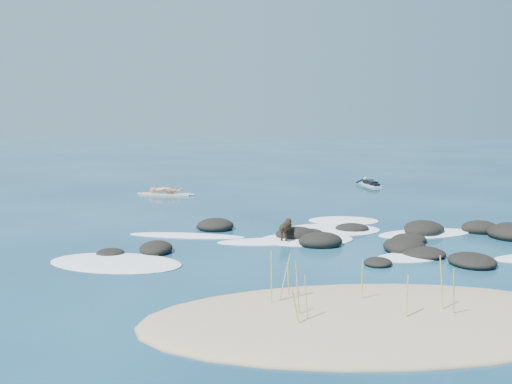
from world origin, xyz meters
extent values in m
plane|color=#0A2642|center=(0.00, 0.00, 0.00)|extent=(160.00, 160.00, 0.00)
ellipsoid|color=#9E8966|center=(0.00, -8.20, 0.00)|extent=(9.00, 4.40, 0.60)
cylinder|color=#A2AD53|center=(-1.62, -8.91, 0.50)|extent=(0.18, 0.07, 0.75)
cylinder|color=#A2AD53|center=(-1.35, -7.36, 0.56)|extent=(0.12, 0.15, 0.87)
cylinder|color=#A2AD53|center=(-0.13, -7.75, 0.60)|extent=(0.05, 0.08, 0.96)
cylinder|color=#A2AD53|center=(-1.41, -8.74, 0.60)|extent=(0.11, 0.05, 0.96)
cylinder|color=#A2AD53|center=(-1.65, -7.60, 0.66)|extent=(0.29, 0.12, 1.05)
cylinder|color=#A2AD53|center=(1.17, -8.45, 0.71)|extent=(0.12, 0.09, 1.17)
cylinder|color=#A2AD53|center=(-1.51, -8.46, 0.53)|extent=(0.09, 0.03, 0.81)
cylinder|color=#A2AD53|center=(1.27, -8.75, 0.64)|extent=(0.16, 0.25, 1.02)
cylinder|color=#A2AD53|center=(-1.91, -7.71, 0.70)|extent=(0.04, 0.09, 1.16)
cylinder|color=#A2AD53|center=(-1.52, -7.27, 0.52)|extent=(0.08, 0.14, 0.79)
cylinder|color=#A2AD53|center=(0.39, -8.78, 0.58)|extent=(0.08, 0.13, 0.92)
ellipsoid|color=black|center=(-4.58, -2.17, 0.10)|extent=(1.03, 1.26, 0.42)
ellipsoid|color=black|center=(-3.21, 1.39, 0.05)|extent=(0.58, 0.66, 0.20)
ellipsoid|color=black|center=(3.77, -4.36, 0.10)|extent=(1.22, 1.39, 0.39)
ellipsoid|color=black|center=(6.95, -0.56, 0.12)|extent=(1.36, 1.36, 0.49)
ellipsoid|color=black|center=(6.62, -1.20, 0.14)|extent=(1.68, 1.81, 0.57)
ellipsoid|color=black|center=(-5.83, -2.39, 0.05)|extent=(0.98, 1.02, 0.22)
ellipsoid|color=black|center=(3.95, -0.48, 0.13)|extent=(1.36, 1.28, 0.53)
ellipsoid|color=black|center=(0.28, -1.75, 0.13)|extent=(1.44, 1.24, 0.54)
ellipsoid|color=black|center=(0.28, -0.11, 0.06)|extent=(0.95, 0.84, 0.25)
ellipsoid|color=black|center=(4.16, -0.09, 0.13)|extent=(1.78, 1.97, 0.51)
ellipsoid|color=black|center=(3.10, -1.59, 0.09)|extent=(1.38, 1.28, 0.36)
ellipsoid|color=black|center=(-2.82, 1.08, 0.13)|extent=(1.64, 1.63, 0.50)
ellipsoid|color=black|center=(2.87, -3.29, 0.08)|extent=(1.41, 1.49, 0.32)
ellipsoid|color=black|center=(1.31, -4.15, 0.06)|extent=(1.04, 1.07, 0.25)
ellipsoid|color=black|center=(-0.28, -0.55, 0.11)|extent=(1.69, 1.60, 0.45)
ellipsoid|color=black|center=(2.56, -2.66, 0.13)|extent=(1.64, 1.72, 0.52)
ellipsoid|color=black|center=(6.04, -0.26, 0.13)|extent=(1.46, 1.33, 0.53)
ellipsoid|color=black|center=(1.82, 0.38, 0.08)|extent=(1.20, 1.00, 0.34)
ellipsoid|color=white|center=(-3.77, -0.01, 0.01)|extent=(3.97, 1.77, 0.12)
ellipsoid|color=white|center=(4.10, -0.36, 0.01)|extent=(3.68, 2.20, 0.12)
ellipsoid|color=white|center=(1.82, 0.62, 0.01)|extent=(1.81, 1.59, 0.12)
ellipsoid|color=white|center=(1.99, 2.24, 0.01)|extent=(2.82, 2.13, 0.12)
ellipsoid|color=white|center=(2.43, -3.48, 0.01)|extent=(2.15, 1.48, 0.12)
ellipsoid|color=white|center=(1.19, 0.59, 0.01)|extent=(3.40, 2.38, 0.12)
ellipsoid|color=white|center=(0.03, -0.88, 0.01)|extent=(3.19, 2.40, 0.12)
ellipsoid|color=white|center=(-5.54, -3.35, 0.01)|extent=(4.19, 3.26, 0.12)
ellipsoid|color=white|center=(-1.22, -1.14, 0.01)|extent=(3.21, 1.10, 0.12)
ellipsoid|color=white|center=(-0.70, -1.04, 0.01)|extent=(1.10, 0.90, 0.12)
cube|color=beige|center=(-5.10, 10.14, 0.05)|extent=(2.53, 1.04, 0.08)
ellipsoid|color=beige|center=(-3.89, 9.87, 0.05)|extent=(0.55, 0.38, 0.09)
ellipsoid|color=beige|center=(-6.31, 10.41, 0.05)|extent=(0.55, 0.38, 0.09)
imported|color=tan|center=(-5.10, 10.14, 0.89)|extent=(0.50, 0.66, 1.61)
cube|color=silver|center=(6.20, 13.03, 0.05)|extent=(0.71, 2.20, 0.08)
ellipsoid|color=silver|center=(6.09, 14.10, 0.05)|extent=(0.31, 0.50, 0.08)
cube|color=black|center=(6.20, 13.03, 0.20)|extent=(0.53, 1.36, 0.22)
sphere|color=tan|center=(6.12, 13.79, 0.31)|extent=(0.25, 0.25, 0.23)
cylinder|color=black|center=(5.84, 13.91, 0.19)|extent=(0.52, 0.34, 0.24)
cylinder|color=black|center=(6.38, 13.96, 0.19)|extent=(0.54, 0.24, 0.24)
cube|color=black|center=(6.28, 12.29, 0.16)|extent=(0.39, 0.57, 0.14)
cylinder|color=black|center=(-0.70, -1.14, 0.47)|extent=(0.45, 0.62, 0.27)
sphere|color=black|center=(-0.61, -0.91, 0.47)|extent=(0.37, 0.37, 0.28)
sphere|color=black|center=(-0.79, -1.37, 0.47)|extent=(0.33, 0.33, 0.25)
sphere|color=black|center=(-0.55, -0.76, 0.57)|extent=(0.26, 0.26, 0.20)
cone|color=black|center=(-0.50, -0.64, 0.55)|extent=(0.14, 0.15, 0.11)
cone|color=black|center=(-0.60, -0.75, 0.65)|extent=(0.11, 0.10, 0.10)
cone|color=black|center=(-0.50, -0.78, 0.65)|extent=(0.11, 0.10, 0.10)
cylinder|color=black|center=(-0.69, -0.93, 0.18)|extent=(0.09, 0.09, 0.36)
cylinder|color=black|center=(-0.56, -0.99, 0.18)|extent=(0.09, 0.09, 0.36)
cylinder|color=black|center=(-0.83, -1.29, 0.18)|extent=(0.09, 0.09, 0.36)
cylinder|color=black|center=(-0.70, -1.34, 0.18)|extent=(0.09, 0.09, 0.36)
cylinder|color=black|center=(-0.83, -1.49, 0.52)|extent=(0.14, 0.26, 0.16)
camera|label=1|loc=(-3.19, -18.32, 3.80)|focal=40.00mm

